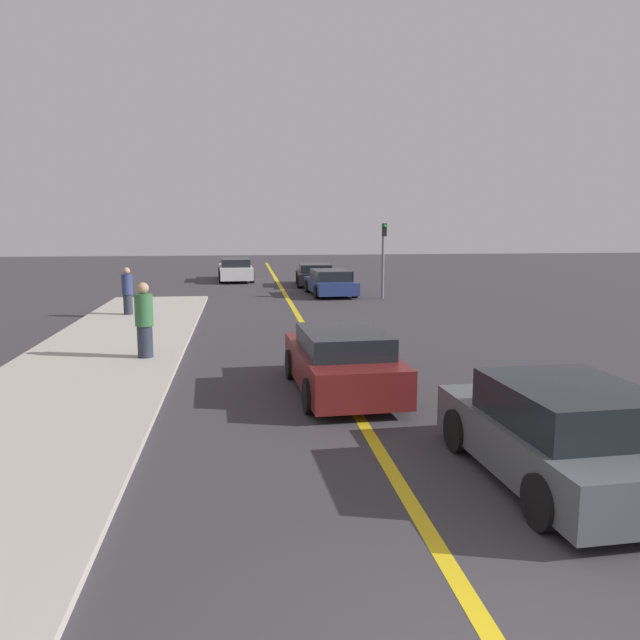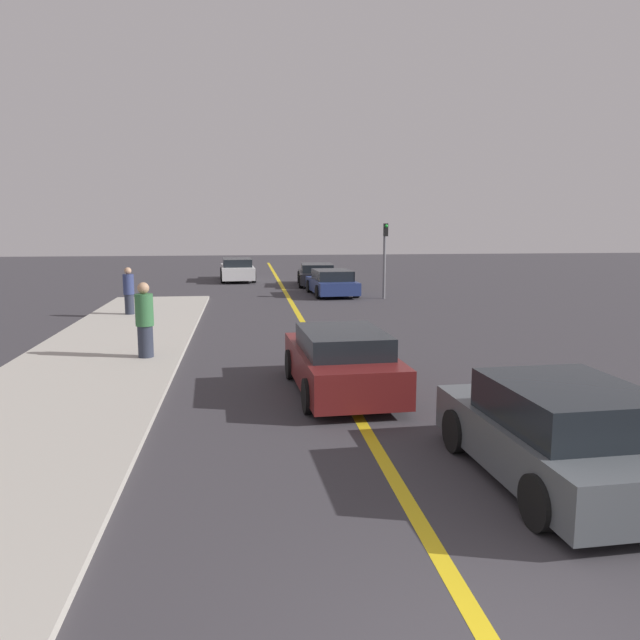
# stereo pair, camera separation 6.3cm
# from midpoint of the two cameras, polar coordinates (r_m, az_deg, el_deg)

# --- Properties ---
(road_center_line) EXTENTS (0.20, 60.00, 0.01)m
(road_center_line) POSITION_cam_midpoint_polar(r_m,az_deg,el_deg) (21.94, -1.71, 0.17)
(road_center_line) COLOR gold
(road_center_line) RESTS_ON ground_plane
(sidewalk_left) EXTENTS (3.94, 24.15, 0.12)m
(sidewalk_left) POSITION_cam_midpoint_polar(r_m,az_deg,el_deg) (16.40, -19.18, -3.15)
(sidewalk_left) COLOR #ADA89E
(sidewalk_left) RESTS_ON ground_plane
(car_near_right_lane) EXTENTS (2.17, 3.96, 1.34)m
(car_near_right_lane) POSITION_cam_midpoint_polar(r_m,az_deg,el_deg) (8.78, 21.31, -9.72)
(car_near_right_lane) COLOR #4C5156
(car_near_right_lane) RESTS_ON ground_plane
(car_ahead_center) EXTENTS (2.04, 4.15, 1.29)m
(car_ahead_center) POSITION_cam_midpoint_polar(r_m,az_deg,el_deg) (12.33, 2.11, -3.84)
(car_ahead_center) COLOR maroon
(car_ahead_center) RESTS_ON ground_plane
(car_far_distant) EXTENTS (2.12, 4.17, 1.18)m
(car_far_distant) POSITION_cam_midpoint_polar(r_m,az_deg,el_deg) (28.79, 1.16, 3.42)
(car_far_distant) COLOR navy
(car_far_distant) RESTS_ON ground_plane
(car_parked_left_lot) EXTENTS (2.14, 4.20, 1.17)m
(car_parked_left_lot) POSITION_cam_midpoint_polar(r_m,az_deg,el_deg) (33.12, -0.26, 4.17)
(car_parked_left_lot) COLOR black
(car_parked_left_lot) RESTS_ON ground_plane
(car_oncoming_far) EXTENTS (2.09, 4.80, 1.28)m
(car_oncoming_far) POSITION_cam_midpoint_polar(r_m,az_deg,el_deg) (36.24, -7.53, 4.59)
(car_oncoming_far) COLOR silver
(car_oncoming_far) RESTS_ON ground_plane
(pedestrian_near_curb) EXTENTS (0.43, 0.43, 1.82)m
(pedestrian_near_curb) POSITION_cam_midpoint_polar(r_m,az_deg,el_deg) (15.57, -15.63, -0.03)
(pedestrian_near_curb) COLOR #282D3D
(pedestrian_near_curb) RESTS_ON sidewalk_left
(pedestrian_mid_group) EXTENTS (0.37, 0.37, 1.66)m
(pedestrian_mid_group) POSITION_cam_midpoint_polar(r_m,az_deg,el_deg) (23.02, -17.01, 2.55)
(pedestrian_mid_group) COLOR #282D3D
(pedestrian_mid_group) RESTS_ON sidewalk_left
(traffic_light) EXTENTS (0.18, 0.40, 3.29)m
(traffic_light) POSITION_cam_midpoint_polar(r_m,az_deg,el_deg) (27.50, 6.01, 6.23)
(traffic_light) COLOR slate
(traffic_light) RESTS_ON ground_plane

